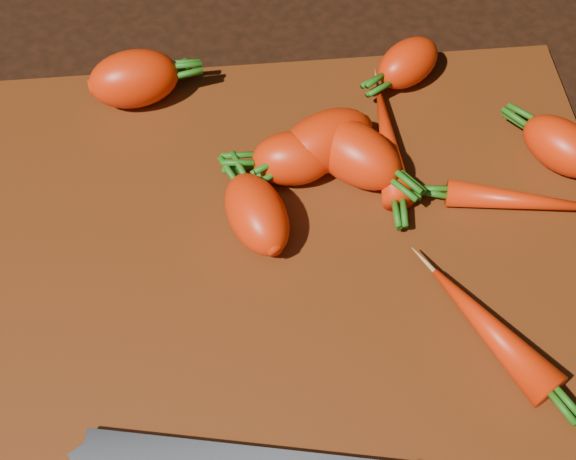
{
  "coord_description": "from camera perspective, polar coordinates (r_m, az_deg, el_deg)",
  "views": [
    {
      "loc": [
        -0.03,
        -0.32,
        0.51
      ],
      "look_at": [
        0.0,
        0.01,
        0.03
      ],
      "focal_mm": 50.0,
      "sensor_mm": 36.0,
      "label": 1
    }
  ],
  "objects": [
    {
      "name": "carrot_4",
      "position": [
        0.7,
        8.53,
        11.68
      ],
      "size": [
        0.07,
        0.07,
        0.04
      ],
      "primitive_type": "ellipsoid",
      "rotation": [
        0.0,
        0.0,
        3.77
      ],
      "color": "red",
      "rests_on": "cutting_board"
    },
    {
      "name": "carrot_9",
      "position": [
        0.56,
        14.19,
        -6.86
      ],
      "size": [
        0.08,
        0.11,
        0.03
      ],
      "primitive_type": "ellipsoid",
      "rotation": [
        0.0,
        0.0,
        2.1
      ],
      "color": "red",
      "rests_on": "cutting_board"
    },
    {
      "name": "carrot_1",
      "position": [
        0.62,
        0.35,
        5.11
      ],
      "size": [
        0.06,
        0.04,
        0.04
      ],
      "primitive_type": "ellipsoid",
      "rotation": [
        0.0,
        0.0,
        3.14
      ],
      "color": "red",
      "rests_on": "cutting_board"
    },
    {
      "name": "carrot_6",
      "position": [
        0.66,
        18.89,
        5.67
      ],
      "size": [
        0.07,
        0.08,
        0.04
      ],
      "primitive_type": "ellipsoid",
      "rotation": [
        0.0,
        0.0,
        2.25
      ],
      "color": "red",
      "rests_on": "cutting_board"
    },
    {
      "name": "carrot_0",
      "position": [
        0.68,
        -10.89,
        10.51
      ],
      "size": [
        0.08,
        0.06,
        0.05
      ],
      "primitive_type": "ellipsoid",
      "rotation": [
        0.0,
        0.0,
        0.17
      ],
      "color": "red",
      "rests_on": "cutting_board"
    },
    {
      "name": "carrot_7",
      "position": [
        0.64,
        7.11,
        6.15
      ],
      "size": [
        0.03,
        0.12,
        0.02
      ],
      "primitive_type": "ellipsoid",
      "rotation": [
        0.0,
        0.0,
        1.54
      ],
      "color": "red",
      "rests_on": "cutting_board"
    },
    {
      "name": "ground",
      "position": [
        0.61,
        0.09,
        -2.63
      ],
      "size": [
        2.0,
        2.0,
        0.01
      ],
      "primitive_type": "cube",
      "color": "black"
    },
    {
      "name": "carrot_10",
      "position": [
        0.63,
        2.63,
        6.26
      ],
      "size": [
        0.09,
        0.08,
        0.05
      ],
      "primitive_type": "ellipsoid",
      "rotation": [
        0.0,
        0.0,
        3.6
      ],
      "color": "red",
      "rests_on": "cutting_board"
    },
    {
      "name": "carrot_3",
      "position": [
        0.59,
        -2.24,
        1.15
      ],
      "size": [
        0.06,
        0.08,
        0.04
      ],
      "primitive_type": "ellipsoid",
      "rotation": [
        0.0,
        0.0,
        1.89
      ],
      "color": "red",
      "rests_on": "cutting_board"
    },
    {
      "name": "carrot_8",
      "position": [
        0.63,
        16.62,
        1.98
      ],
      "size": [
        0.12,
        0.05,
        0.02
      ],
      "primitive_type": "ellipsoid",
      "rotation": [
        0.0,
        0.0,
        -0.22
      ],
      "color": "red",
      "rests_on": "cutting_board"
    },
    {
      "name": "carrot_5",
      "position": [
        0.69,
        -10.03,
        10.23
      ],
      "size": [
        0.06,
        0.05,
        0.03
      ],
      "primitive_type": "ellipsoid",
      "rotation": [
        0.0,
        0.0,
        0.49
      ],
      "color": "red",
      "rests_on": "cutting_board"
    },
    {
      "name": "cutting_board",
      "position": [
        0.6,
        0.09,
        -2.08
      ],
      "size": [
        0.5,
        0.4,
        0.01
      ],
      "primitive_type": "cube",
      "color": "#54230B",
      "rests_on": "ground"
    },
    {
      "name": "carrot_2",
      "position": [
        0.62,
        4.71,
        5.48
      ],
      "size": [
        0.09,
        0.09,
        0.05
      ],
      "primitive_type": "ellipsoid",
      "rotation": [
        0.0,
        0.0,
        -0.77
      ],
      "color": "red",
      "rests_on": "cutting_board"
    }
  ]
}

